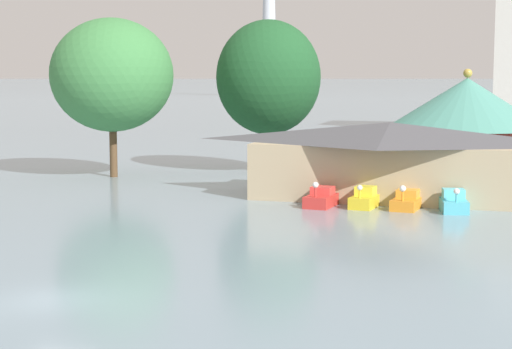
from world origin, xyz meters
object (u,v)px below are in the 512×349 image
(pedal_boat_cyan, at_px, (454,203))
(shoreline_tree_mid, at_px, (268,77))
(pedal_boat_orange, at_px, (407,201))
(shoreline_tree_tall_left, at_px, (112,75))
(pedal_boat_yellow, at_px, (364,199))
(boathouse, at_px, (390,158))
(green_roof_pavilion, at_px, (466,124))
(pedal_boat_red, at_px, (321,198))

(pedal_boat_cyan, height_order, shoreline_tree_mid, shoreline_tree_mid)
(pedal_boat_orange, height_order, shoreline_tree_tall_left, shoreline_tree_tall_left)
(pedal_boat_yellow, height_order, pedal_boat_orange, pedal_boat_orange)
(pedal_boat_yellow, relative_size, pedal_boat_orange, 0.84)
(pedal_boat_orange, relative_size, shoreline_tree_mid, 0.24)
(boathouse, xyz_separation_m, green_roof_pavilion, (4.54, 10.50, 1.86))
(pedal_boat_yellow, relative_size, boathouse, 0.14)
(pedal_boat_cyan, bearing_deg, shoreline_tree_mid, -146.98)
(pedal_boat_red, relative_size, shoreline_tree_mid, 0.23)
(pedal_boat_orange, relative_size, shoreline_tree_tall_left, 0.24)
(boathouse, bearing_deg, green_roof_pavilion, 66.65)
(green_roof_pavilion, height_order, shoreline_tree_mid, shoreline_tree_mid)
(green_roof_pavilion, height_order, shoreline_tree_tall_left, shoreline_tree_tall_left)
(pedal_boat_orange, bearing_deg, shoreline_tree_tall_left, -105.55)
(pedal_boat_orange, height_order, boathouse, boathouse)
(pedal_boat_cyan, distance_m, boathouse, 7.08)
(boathouse, height_order, shoreline_tree_mid, shoreline_tree_mid)
(pedal_boat_orange, distance_m, boathouse, 5.34)
(pedal_boat_cyan, height_order, green_roof_pavilion, green_roof_pavilion)
(boathouse, bearing_deg, pedal_boat_yellow, -100.78)
(pedal_boat_cyan, distance_m, shoreline_tree_mid, 25.01)
(pedal_boat_red, bearing_deg, shoreline_tree_tall_left, -112.42)
(pedal_boat_cyan, height_order, boathouse, boathouse)
(pedal_boat_cyan, distance_m, green_roof_pavilion, 15.89)
(shoreline_tree_tall_left, bearing_deg, green_roof_pavilion, 10.37)
(pedal_boat_red, distance_m, boathouse, 6.67)
(pedal_boat_yellow, relative_size, green_roof_pavilion, 0.21)
(pedal_boat_red, bearing_deg, pedal_boat_cyan, 97.52)
(pedal_boat_red, xyz_separation_m, shoreline_tree_tall_left, (-19.70, 10.53, 7.81))
(pedal_boat_orange, xyz_separation_m, boathouse, (-1.75, 4.53, 2.22))
(pedal_boat_cyan, xyz_separation_m, green_roof_pavilion, (-0.13, 15.37, 4.01))
(pedal_boat_yellow, distance_m, shoreline_tree_tall_left, 25.85)
(boathouse, distance_m, shoreline_tree_mid, 17.93)
(pedal_boat_orange, height_order, shoreline_tree_mid, shoreline_tree_mid)
(pedal_boat_red, height_order, shoreline_tree_mid, shoreline_tree_mid)
(pedal_boat_yellow, distance_m, pedal_boat_cyan, 5.58)
(pedal_boat_cyan, relative_size, green_roof_pavilion, 0.22)
(pedal_boat_yellow, bearing_deg, pedal_boat_red, -76.19)
(boathouse, bearing_deg, pedal_boat_cyan, -46.22)
(shoreline_tree_tall_left, relative_size, shoreline_tree_mid, 1.00)
(pedal_boat_red, relative_size, boathouse, 0.15)
(pedal_boat_red, height_order, pedal_boat_cyan, pedal_boat_red)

